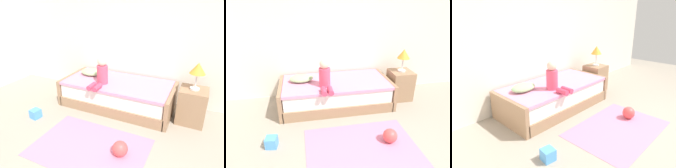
# 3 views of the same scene
# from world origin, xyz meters

# --- Properties ---
(wall_rear) EXTENTS (7.20, 0.10, 2.90)m
(wall_rear) POSITION_xyz_m (0.00, 2.60, 1.45)
(wall_rear) COLOR silver
(wall_rear) RESTS_ON ground
(bed) EXTENTS (2.11, 1.00, 0.50)m
(bed) POSITION_xyz_m (-0.69, 2.00, 0.25)
(bed) COLOR #997556
(bed) RESTS_ON ground
(nightstand) EXTENTS (0.44, 0.44, 0.60)m
(nightstand) POSITION_xyz_m (0.66, 2.01, 0.30)
(nightstand) COLOR #997556
(nightstand) RESTS_ON ground
(table_lamp) EXTENTS (0.24, 0.24, 0.45)m
(table_lamp) POSITION_xyz_m (0.66, 2.01, 0.94)
(table_lamp) COLOR silver
(table_lamp) RESTS_ON nightstand
(child_figure) EXTENTS (0.20, 0.51, 0.50)m
(child_figure) POSITION_xyz_m (-0.91, 1.77, 0.70)
(child_figure) COLOR #E04C6B
(child_figure) RESTS_ON bed
(pillow) EXTENTS (0.44, 0.30, 0.13)m
(pillow) POSITION_xyz_m (-1.32, 2.10, 0.56)
(pillow) COLOR #99CC8C
(pillow) RESTS_ON bed
(toy_ball) EXTENTS (0.21, 0.21, 0.21)m
(toy_ball) POSITION_xyz_m (-0.09, 0.75, 0.11)
(toy_ball) COLOR #E54C4C
(toy_ball) RESTS_ON ground
(area_rug) EXTENTS (1.60, 1.10, 0.01)m
(area_rug) POSITION_xyz_m (-0.54, 0.70, 0.00)
(area_rug) COLOR pink
(area_rug) RESTS_ON ground
(toy_block) EXTENTS (0.18, 0.18, 0.16)m
(toy_block) POSITION_xyz_m (-1.81, 0.96, 0.08)
(toy_block) COLOR #4C99E5
(toy_block) RESTS_ON ground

